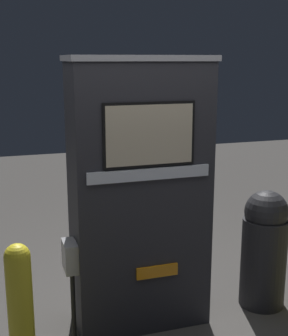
{
  "coord_description": "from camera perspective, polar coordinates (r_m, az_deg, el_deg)",
  "views": [
    {
      "loc": [
        -0.97,
        -2.9,
        1.97
      ],
      "look_at": [
        0.0,
        0.11,
        1.23
      ],
      "focal_mm": 50.0,
      "sensor_mm": 36.0,
      "label": 1
    }
  ],
  "objects": [
    {
      "name": "safety_bollard",
      "position": [
        2.97,
        -14.77,
        -16.95
      ],
      "size": [
        0.15,
        0.15,
        0.95
      ],
      "color": "yellow",
      "rests_on": "ground_plane"
    },
    {
      "name": "trash_bin",
      "position": [
        3.93,
        14.44,
        -9.36
      ],
      "size": [
        0.36,
        0.36,
        0.97
      ],
      "color": "#232326",
      "rests_on": "ground_plane"
    },
    {
      "name": "ground_plane",
      "position": [
        3.64,
        0.59,
        -19.61
      ],
      "size": [
        14.0,
        14.0,
        0.0
      ],
      "primitive_type": "plane",
      "color": "#423F3D"
    },
    {
      "name": "gas_pump",
      "position": [
        3.42,
        -0.62,
        -3.32
      ],
      "size": [
        1.08,
        0.49,
        2.0
      ],
      "color": "#28282D",
      "rests_on": "ground_plane"
    }
  ]
}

